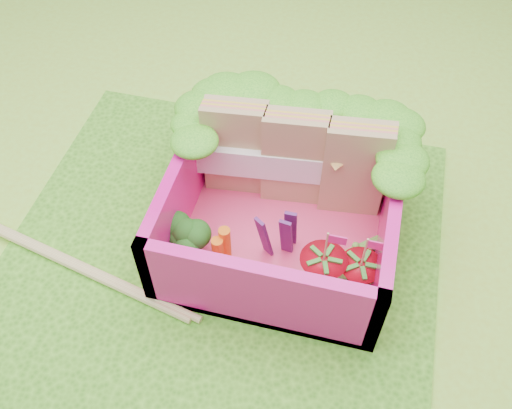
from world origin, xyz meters
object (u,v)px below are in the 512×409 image
object	(u,v)px
strawberry_right	(358,276)
chopsticks	(56,256)
broccoli	(186,237)
bento_box	(283,207)
sandwich_stack	(295,158)
strawberry_left	(322,272)

from	to	relation	value
strawberry_right	chopsticks	xyz separation A→B (m)	(-1.79, -0.20, -0.15)
broccoli	bento_box	bearing A→B (deg)	31.39
strawberry_right	chopsticks	world-z (taller)	strawberry_right
bento_box	sandwich_stack	xyz separation A→B (m)	(0.00, 0.31, 0.10)
bento_box	strawberry_left	world-z (taller)	strawberry_left
broccoli	chopsticks	xyz separation A→B (m)	(-0.79, -0.20, -0.19)
bento_box	strawberry_right	size ratio (longest dim) A/B	2.71
sandwich_stack	broccoli	size ratio (longest dim) A/B	3.74
bento_box	sandwich_stack	bearing A→B (deg)	89.13
broccoli	strawberry_left	world-z (taller)	strawberry_left
bento_box	chopsticks	bearing A→B (deg)	-158.68
strawberry_left	sandwich_stack	bearing A→B (deg)	114.70
sandwich_stack	strawberry_right	size ratio (longest dim) A/B	2.56
broccoli	strawberry_left	size ratio (longest dim) A/B	0.65
chopsticks	broccoli	bearing A→B (deg)	14.02
broccoli	strawberry_right	size ratio (longest dim) A/B	0.68
sandwich_stack	chopsticks	bearing A→B (deg)	-147.96
bento_box	strawberry_left	distance (m)	0.45
bento_box	strawberry_left	xyz separation A→B (m)	(0.30, -0.33, -0.09)
bento_box	broccoli	bearing A→B (deg)	-148.61
strawberry_left	strawberry_right	size ratio (longest dim) A/B	1.05
strawberry_left	strawberry_right	world-z (taller)	strawberry_left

